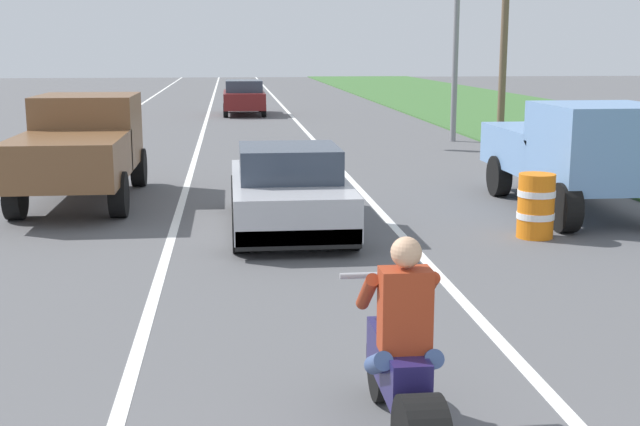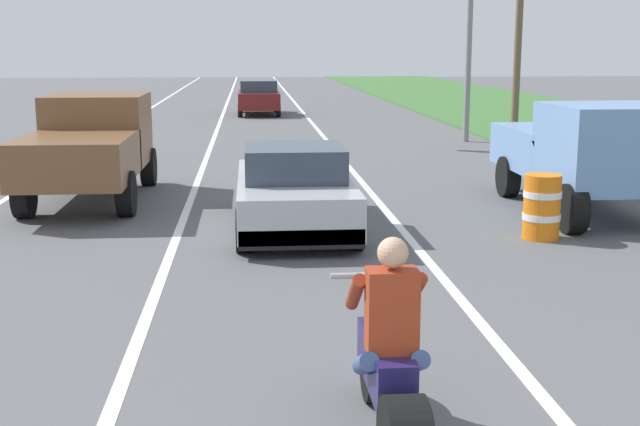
{
  "view_description": "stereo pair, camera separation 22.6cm",
  "coord_description": "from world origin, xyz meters",
  "px_view_note": "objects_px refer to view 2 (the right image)",
  "views": [
    {
      "loc": [
        -0.86,
        -3.08,
        2.91
      ],
      "look_at": [
        0.17,
        6.42,
        1.0
      ],
      "focal_mm": 46.74,
      "sensor_mm": 36.0,
      "label": 1
    },
    {
      "loc": [
        -0.64,
        -3.1,
        2.91
      ],
      "look_at": [
        0.17,
        6.42,
        1.0
      ],
      "focal_mm": 46.74,
      "sensor_mm": 36.0,
      "label": 2
    }
  ],
  "objects_px": {
    "construction_barrel_nearest": "(542,207)",
    "motorcycle_with_rider": "(391,377)",
    "pickup_truck_right_shoulder_light_blue": "(585,150)",
    "traffic_light_mast_near": "(416,9)",
    "distant_car_far_ahead": "(259,97)",
    "pickup_truck_left_lane_brown": "(90,143)",
    "sports_car_silver": "(294,191)"
  },
  "relations": [
    {
      "from": "pickup_truck_left_lane_brown",
      "to": "traffic_light_mast_near",
      "type": "xyz_separation_m",
      "value": [
        8.13,
        9.42,
        2.94
      ]
    },
    {
      "from": "sports_car_silver",
      "to": "construction_barrel_nearest",
      "type": "relative_size",
      "value": 4.3
    },
    {
      "from": "sports_car_silver",
      "to": "traffic_light_mast_near",
      "type": "xyz_separation_m",
      "value": [
        4.39,
        12.29,
        3.41
      ]
    },
    {
      "from": "pickup_truck_left_lane_brown",
      "to": "pickup_truck_right_shoulder_light_blue",
      "type": "xyz_separation_m",
      "value": [
        8.98,
        -1.88,
        0.0
      ]
    },
    {
      "from": "motorcycle_with_rider",
      "to": "sports_car_silver",
      "type": "distance_m",
      "value": 7.73
    },
    {
      "from": "sports_car_silver",
      "to": "construction_barrel_nearest",
      "type": "xyz_separation_m",
      "value": [
        3.76,
        -1.05,
        -0.13
      ]
    },
    {
      "from": "motorcycle_with_rider",
      "to": "traffic_light_mast_near",
      "type": "distance_m",
      "value": 20.73
    },
    {
      "from": "construction_barrel_nearest",
      "to": "distant_car_far_ahead",
      "type": "relative_size",
      "value": 0.25
    },
    {
      "from": "pickup_truck_right_shoulder_light_blue",
      "to": "traffic_light_mast_near",
      "type": "xyz_separation_m",
      "value": [
        -0.85,
        11.3,
        2.94
      ]
    },
    {
      "from": "sports_car_silver",
      "to": "distant_car_far_ahead",
      "type": "bearing_deg",
      "value": 90.68
    },
    {
      "from": "motorcycle_with_rider",
      "to": "pickup_truck_right_shoulder_light_blue",
      "type": "height_order",
      "value": "pickup_truck_right_shoulder_light_blue"
    },
    {
      "from": "sports_car_silver",
      "to": "distant_car_far_ahead",
      "type": "relative_size",
      "value": 1.08
    },
    {
      "from": "motorcycle_with_rider",
      "to": "pickup_truck_right_shoulder_light_blue",
      "type": "xyz_separation_m",
      "value": [
        4.97,
        8.72,
        0.51
      ]
    },
    {
      "from": "sports_car_silver",
      "to": "distant_car_far_ahead",
      "type": "distance_m",
      "value": 23.49
    },
    {
      "from": "traffic_light_mast_near",
      "to": "construction_barrel_nearest",
      "type": "height_order",
      "value": "traffic_light_mast_near"
    },
    {
      "from": "motorcycle_with_rider",
      "to": "distant_car_far_ahead",
      "type": "xyz_separation_m",
      "value": [
        -0.55,
        31.22,
        0.18
      ]
    },
    {
      "from": "sports_car_silver",
      "to": "pickup_truck_right_shoulder_light_blue",
      "type": "xyz_separation_m",
      "value": [
        5.24,
        0.99,
        0.48
      ]
    },
    {
      "from": "construction_barrel_nearest",
      "to": "pickup_truck_left_lane_brown",
      "type": "bearing_deg",
      "value": 152.39
    },
    {
      "from": "pickup_truck_left_lane_brown",
      "to": "distant_car_far_ahead",
      "type": "relative_size",
      "value": 1.2
    },
    {
      "from": "traffic_light_mast_near",
      "to": "motorcycle_with_rider",
      "type": "bearing_deg",
      "value": -101.61
    },
    {
      "from": "pickup_truck_right_shoulder_light_blue",
      "to": "construction_barrel_nearest",
      "type": "xyz_separation_m",
      "value": [
        -1.49,
        -2.04,
        -0.6
      ]
    },
    {
      "from": "distant_car_far_ahead",
      "to": "pickup_truck_right_shoulder_light_blue",
      "type": "bearing_deg",
      "value": -76.21
    },
    {
      "from": "pickup_truck_left_lane_brown",
      "to": "traffic_light_mast_near",
      "type": "height_order",
      "value": "traffic_light_mast_near"
    },
    {
      "from": "motorcycle_with_rider",
      "to": "pickup_truck_left_lane_brown",
      "type": "xyz_separation_m",
      "value": [
        -4.01,
        10.6,
        0.51
      ]
    },
    {
      "from": "traffic_light_mast_near",
      "to": "construction_barrel_nearest",
      "type": "bearing_deg",
      "value": -92.71
    },
    {
      "from": "construction_barrel_nearest",
      "to": "distant_car_far_ahead",
      "type": "xyz_separation_m",
      "value": [
        -4.04,
        24.53,
        0.27
      ]
    },
    {
      "from": "pickup_truck_left_lane_brown",
      "to": "distant_car_far_ahead",
      "type": "xyz_separation_m",
      "value": [
        3.46,
        20.61,
        -0.33
      ]
    },
    {
      "from": "construction_barrel_nearest",
      "to": "motorcycle_with_rider",
      "type": "bearing_deg",
      "value": -117.53
    },
    {
      "from": "traffic_light_mast_near",
      "to": "distant_car_far_ahead",
      "type": "relative_size",
      "value": 1.5
    },
    {
      "from": "pickup_truck_right_shoulder_light_blue",
      "to": "distant_car_far_ahead",
      "type": "xyz_separation_m",
      "value": [
        -5.52,
        22.49,
        -0.33
      ]
    },
    {
      "from": "pickup_truck_left_lane_brown",
      "to": "distant_car_far_ahead",
      "type": "bearing_deg",
      "value": 80.47
    },
    {
      "from": "pickup_truck_left_lane_brown",
      "to": "traffic_light_mast_near",
      "type": "distance_m",
      "value": 12.78
    }
  ]
}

